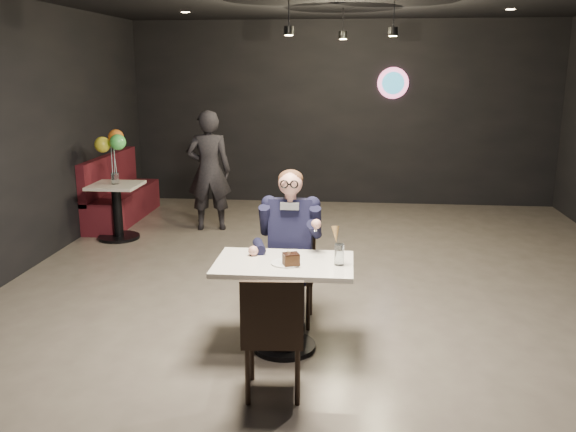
# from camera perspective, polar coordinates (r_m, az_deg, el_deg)

# --- Properties ---
(floor) EXTENTS (9.00, 9.00, 0.00)m
(floor) POSITION_cam_1_polar(r_m,az_deg,el_deg) (6.16, 4.28, -7.77)
(floor) COLOR #6E645C
(floor) RESTS_ON ground
(wall_sign) EXTENTS (0.50, 0.06, 0.50)m
(wall_sign) POSITION_cam_1_polar(r_m,az_deg,el_deg) (10.23, 9.80, 12.16)
(wall_sign) COLOR pink
(wall_sign) RESTS_ON floor
(pendant_lights) EXTENTS (1.40, 1.20, 0.36)m
(pendant_lights) POSITION_cam_1_polar(r_m,az_deg,el_deg) (7.76, 5.12, 18.34)
(pendant_lights) COLOR black
(pendant_lights) RESTS_ON floor
(main_table) EXTENTS (1.10, 0.70, 0.75)m
(main_table) POSITION_cam_1_polar(r_m,az_deg,el_deg) (5.00, -0.37, -8.39)
(main_table) COLOR white
(main_table) RESTS_ON floor
(chair_far) EXTENTS (0.42, 0.46, 0.92)m
(chair_far) POSITION_cam_1_polar(r_m,az_deg,el_deg) (5.48, 0.25, -5.40)
(chair_far) COLOR black
(chair_far) RESTS_ON floor
(chair_near) EXTENTS (0.45, 0.49, 0.92)m
(chair_near) POSITION_cam_1_polar(r_m,az_deg,el_deg) (4.33, -1.37, -10.81)
(chair_near) COLOR black
(chair_near) RESTS_ON floor
(seated_man) EXTENTS (0.60, 0.80, 1.44)m
(seated_man) POSITION_cam_1_polar(r_m,az_deg,el_deg) (5.40, 0.25, -2.80)
(seated_man) COLOR black
(seated_man) RESTS_ON floor
(dessert_plate) EXTENTS (0.24, 0.24, 0.01)m
(dessert_plate) POSITION_cam_1_polar(r_m,az_deg,el_deg) (4.82, -0.18, -4.43)
(dessert_plate) COLOR white
(dessert_plate) RESTS_ON main_table
(cake_slice) EXTENTS (0.15, 0.13, 0.09)m
(cake_slice) POSITION_cam_1_polar(r_m,az_deg,el_deg) (4.75, 0.29, -4.10)
(cake_slice) COLOR black
(cake_slice) RESTS_ON dessert_plate
(mint_leaf) EXTENTS (0.07, 0.04, 0.01)m
(mint_leaf) POSITION_cam_1_polar(r_m,az_deg,el_deg) (4.75, 0.06, -3.58)
(mint_leaf) COLOR #2E802A
(mint_leaf) RESTS_ON cake_slice
(sundae_glass) EXTENTS (0.07, 0.07, 0.17)m
(sundae_glass) POSITION_cam_1_polar(r_m,az_deg,el_deg) (4.79, 4.82, -3.61)
(sundae_glass) COLOR silver
(sundae_glass) RESTS_ON main_table
(wafer_cone) EXTENTS (0.08, 0.08, 0.13)m
(wafer_cone) POSITION_cam_1_polar(r_m,az_deg,el_deg) (4.75, 4.49, -1.73)
(wafer_cone) COLOR tan
(wafer_cone) RESTS_ON sundae_glass
(booth_bench) EXTENTS (0.49, 1.98, 0.99)m
(booth_bench) POSITION_cam_1_polar(r_m,az_deg,el_deg) (9.46, -15.25, 2.56)
(booth_bench) COLOR #410E12
(booth_bench) RESTS_ON floor
(side_table) EXTENTS (0.63, 0.63, 0.79)m
(side_table) POSITION_cam_1_polar(r_m,az_deg,el_deg) (8.46, -15.68, 0.55)
(side_table) COLOR white
(side_table) RESTS_ON floor
(balloon_vase) EXTENTS (0.10, 0.10, 0.15)m
(balloon_vase) POSITION_cam_1_polar(r_m,az_deg,el_deg) (8.37, -15.87, 3.41)
(balloon_vase) COLOR silver
(balloon_vase) RESTS_ON side_table
(balloon_bunch) EXTENTS (0.38, 0.38, 0.62)m
(balloon_bunch) POSITION_cam_1_polar(r_m,az_deg,el_deg) (8.31, -16.05, 6.01)
(balloon_bunch) COLOR yellow
(balloon_bunch) RESTS_ON balloon_vase
(passerby) EXTENTS (0.67, 0.50, 1.69)m
(passerby) POSITION_cam_1_polar(r_m,az_deg,el_deg) (8.61, -7.40, 4.22)
(passerby) COLOR black
(passerby) RESTS_ON floor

